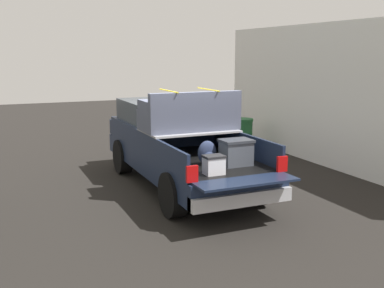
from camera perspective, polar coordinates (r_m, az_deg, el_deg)
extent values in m
plane|color=black|center=(10.55, -1.31, -5.29)|extent=(40.00, 40.00, 0.00)
cube|color=#162138|center=(10.39, -1.32, -1.97)|extent=(5.50, 1.92, 0.45)
cube|color=black|center=(9.26, 1.48, -2.05)|extent=(2.80, 1.80, 0.04)
cube|color=#162138|center=(8.87, -3.96, -1.15)|extent=(2.80, 0.06, 0.50)
cube|color=#162138|center=(9.64, 6.51, -0.20)|extent=(2.80, 0.06, 0.50)
cube|color=#162138|center=(10.45, -1.69, 0.75)|extent=(0.06, 1.80, 0.50)
cube|color=#162138|center=(7.83, 6.69, -4.60)|extent=(0.55, 1.80, 0.04)
cube|color=#B2B2B7|center=(9.86, -0.41, 1.72)|extent=(1.25, 1.92, 0.04)
cube|color=#162138|center=(11.53, -3.88, 1.71)|extent=(2.30, 1.92, 0.50)
cube|color=#2D3842|center=(11.37, -3.74, 4.14)|extent=(1.94, 1.76, 0.51)
cube|color=#162138|center=(12.81, -5.92, 2.35)|extent=(0.40, 1.82, 0.38)
cube|color=#B2B2B7|center=(8.05, 6.08, -6.70)|extent=(0.24, 1.92, 0.24)
cube|color=red|center=(7.62, 0.01, -3.72)|extent=(0.06, 0.20, 0.28)
cube|color=red|center=(8.45, 11.02, -2.43)|extent=(0.06, 0.20, 0.28)
cylinder|color=black|center=(11.78, -8.53, -1.53)|extent=(0.85, 0.30, 0.85)
cylinder|color=black|center=(12.34, -0.62, -0.83)|extent=(0.85, 0.30, 0.85)
cylinder|color=black|center=(8.56, -2.34, -6.26)|extent=(0.85, 0.30, 0.85)
cylinder|color=black|center=(9.31, 7.85, -4.91)|extent=(0.85, 0.30, 0.85)
cube|color=#474C56|center=(8.79, 5.44, -1.19)|extent=(0.40, 0.55, 0.45)
cube|color=#31353C|center=(8.75, 5.47, 0.40)|extent=(0.44, 0.59, 0.05)
ellipsoid|color=#283351|center=(8.83, 1.85, -1.06)|extent=(0.20, 0.38, 0.46)
ellipsoid|color=#283351|center=(8.75, 2.16, -1.64)|extent=(0.09, 0.26, 0.20)
cube|color=white|center=(8.12, 2.70, -2.71)|extent=(0.26, 0.34, 0.30)
cube|color=#262628|center=(8.08, 2.71, -1.54)|extent=(0.28, 0.36, 0.04)
cube|color=#4C5166|center=(9.82, -0.41, 3.04)|extent=(0.95, 2.01, 0.42)
cube|color=#4C5166|center=(9.42, 0.53, 5.20)|extent=(0.16, 2.01, 0.40)
cube|color=#4C5166|center=(9.52, -5.55, 4.67)|extent=(0.71, 0.20, 0.22)
cube|color=#4C5166|center=(10.22, 4.16, 5.13)|extent=(0.71, 0.20, 0.22)
cube|color=yellow|center=(9.59, -2.91, 6.56)|extent=(1.05, 0.03, 0.02)
cube|color=yellow|center=(9.94, 2.00, 6.73)|extent=(1.05, 0.03, 0.02)
cube|color=white|center=(12.76, 16.92, 5.71)|extent=(10.04, 0.36, 3.77)
cylinder|color=#1E592D|center=(14.59, 6.32, 1.07)|extent=(0.56, 0.56, 0.90)
cylinder|color=#1E592D|center=(14.51, 6.36, 2.97)|extent=(0.60, 0.60, 0.08)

